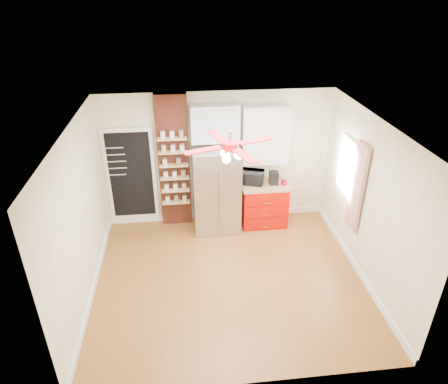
{
  "coord_description": "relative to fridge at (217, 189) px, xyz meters",
  "views": [
    {
      "loc": [
        -0.68,
        -5.23,
        4.53
      ],
      "look_at": [
        0.02,
        0.9,
        1.19
      ],
      "focal_mm": 32.0,
      "sensor_mm": 36.0,
      "label": 1
    }
  ],
  "objects": [
    {
      "name": "brick_pillar",
      "position": [
        -0.8,
        0.29,
        0.48
      ],
      "size": [
        0.6,
        0.16,
        2.7
      ],
      "primitive_type": "cube",
      "color": "brown",
      "rests_on": "floor"
    },
    {
      "name": "upper_glass_cabinet",
      "position": [
        0.0,
        0.2,
        1.27
      ],
      "size": [
        0.9,
        0.35,
        0.7
      ],
      "primitive_type": "cube",
      "color": "white",
      "rests_on": "wall_back"
    },
    {
      "name": "canister_left",
      "position": [
        1.34,
        -0.03,
        0.1
      ],
      "size": [
        0.11,
        0.11,
        0.15
      ],
      "primitive_type": "cylinder",
      "rotation": [
        0.0,
        0.0,
        0.12
      ],
      "color": "#A70920",
      "rests_on": "red_cabinet"
    },
    {
      "name": "toaster_oven",
      "position": [
        0.71,
        0.13,
        0.16
      ],
      "size": [
        0.55,
        0.45,
        0.26
      ],
      "primitive_type": "imported",
      "rotation": [
        0.0,
        0.0,
        -0.33
      ],
      "color": "black",
      "rests_on": "red_cabinet"
    },
    {
      "name": "pantry_jar_oats",
      "position": [
        -0.97,
        0.13,
        0.56
      ],
      "size": [
        0.09,
        0.09,
        0.12
      ],
      "primitive_type": "cylinder",
      "rotation": [
        0.0,
        0.0,
        0.02
      ],
      "color": "beige",
      "rests_on": "brick_pillar"
    },
    {
      "name": "wall_right",
      "position": [
        2.3,
        -1.63,
        0.48
      ],
      "size": [
        0.02,
        4.0,
        2.7
      ],
      "primitive_type": "cube",
      "color": "#FFF6CD",
      "rests_on": "floor"
    },
    {
      "name": "canister_right",
      "position": [
        1.33,
        0.01,
        0.1
      ],
      "size": [
        0.11,
        0.11,
        0.16
      ],
      "primitive_type": "cylinder",
      "rotation": [
        0.0,
        0.0,
        -0.27
      ],
      "color": "#AA2609",
      "rests_on": "red_cabinet"
    },
    {
      "name": "upper_shelf_unit",
      "position": [
        0.97,
        0.22,
        1.0
      ],
      "size": [
        0.9,
        0.3,
        1.15
      ],
      "primitive_type": "cube",
      "color": "white",
      "rests_on": "wall_back"
    },
    {
      "name": "fridge",
      "position": [
        0.0,
        0.0,
        0.0
      ],
      "size": [
        0.9,
        0.7,
        1.75
      ],
      "primitive_type": "cube",
      "color": "silver",
      "rests_on": "floor"
    },
    {
      "name": "wall_back",
      "position": [
        0.05,
        0.37,
        0.48
      ],
      "size": [
        4.5,
        0.02,
        2.7
      ],
      "primitive_type": "cube",
      "color": "#FFF6CD",
      "rests_on": "floor"
    },
    {
      "name": "pantry_jar_beans",
      "position": [
        -0.71,
        0.12,
        0.56
      ],
      "size": [
        0.1,
        0.1,
        0.13
      ],
      "primitive_type": "cylinder",
      "rotation": [
        0.0,
        0.0,
        -0.0
      ],
      "color": "olive",
      "rests_on": "brick_pillar"
    },
    {
      "name": "window",
      "position": [
        2.28,
        -0.73,
        0.68
      ],
      "size": [
        0.04,
        0.75,
        1.05
      ],
      "primitive_type": "cube",
      "color": "white",
      "rests_on": "wall_right"
    },
    {
      "name": "ceiling",
      "position": [
        0.05,
        -1.63,
        1.83
      ],
      "size": [
        4.5,
        4.5,
        0.0
      ],
      "primitive_type": "plane",
      "color": "white",
      "rests_on": "wall_back"
    },
    {
      "name": "floor",
      "position": [
        0.05,
        -1.63,
        -0.88
      ],
      "size": [
        4.5,
        4.5,
        0.0
      ],
      "primitive_type": "plane",
      "color": "brown",
      "rests_on": "ground"
    },
    {
      "name": "chalkboard",
      "position": [
        -1.65,
        0.33,
        0.23
      ],
      "size": [
        0.95,
        0.05,
        1.95
      ],
      "color": "white",
      "rests_on": "wall_back"
    },
    {
      "name": "ceiling_fan",
      "position": [
        0.05,
        -1.63,
        1.55
      ],
      "size": [
        1.4,
        1.4,
        0.44
      ],
      "color": "silver",
      "rests_on": "ceiling"
    },
    {
      "name": "curtain",
      "position": [
        2.23,
        -1.28,
        0.57
      ],
      "size": [
        0.06,
        0.4,
        1.55
      ],
      "primitive_type": "cube",
      "color": "red",
      "rests_on": "wall_right"
    },
    {
      "name": "wall_front",
      "position": [
        0.05,
        -3.63,
        0.48
      ],
      "size": [
        4.5,
        0.02,
        2.7
      ],
      "primitive_type": "cube",
      "color": "#FFF6CD",
      "rests_on": "floor"
    },
    {
      "name": "coffee_maker",
      "position": [
        1.14,
        0.04,
        0.16
      ],
      "size": [
        0.17,
        0.18,
        0.26
      ],
      "primitive_type": "cube",
      "rotation": [
        0.0,
        0.0,
        -0.01
      ],
      "color": "black",
      "rests_on": "red_cabinet"
    },
    {
      "name": "wall_left",
      "position": [
        -2.2,
        -1.63,
        0.48
      ],
      "size": [
        0.02,
        4.0,
        2.7
      ],
      "primitive_type": "cube",
      "color": "#FFF6CD",
      "rests_on": "floor"
    },
    {
      "name": "red_cabinet",
      "position": [
        0.97,
        0.05,
        -0.42
      ],
      "size": [
        0.94,
        0.64,
        0.9
      ],
      "color": "#C70A00",
      "rests_on": "floor"
    }
  ]
}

